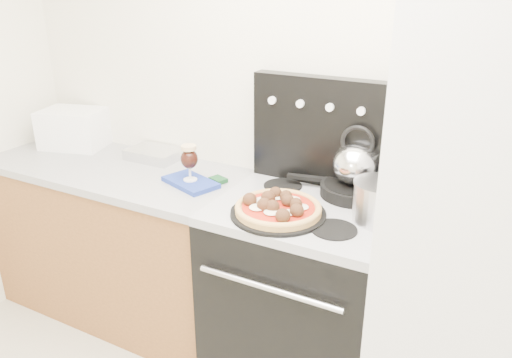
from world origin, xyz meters
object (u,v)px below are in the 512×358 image
Objects in this scene: pizza at (278,207)px; stock_pot at (380,203)px; base_cabinet at (123,244)px; pizza_pan at (278,214)px; tea_kettle at (356,160)px; fridge at (484,240)px; skillet at (354,190)px; beer_glass at (189,163)px; oven_mitt at (191,182)px; toaster_oven at (74,128)px; stove_body at (302,300)px.

stock_pot is at bearing 20.96° from pizza.
base_cabinet is 1.16m from pizza_pan.
base_cabinet is at bearing -174.75° from tea_kettle.
pizza is (-0.77, -0.11, 0.01)m from fridge.
base_cabinet is 1.36m from skillet.
base_cabinet is 8.12× the size of beer_glass.
pizza_pan is 1.85× the size of stock_pot.
pizza reaches higher than base_cabinet.
oven_mitt is (0.50, -0.02, 0.48)m from base_cabinet.
skillet is (-0.56, 0.23, -0.00)m from fridge.
toaster_oven reaches higher than oven_mitt.
stock_pot is (0.17, -0.19, 0.05)m from skillet.
pizza_pan is at bearing 0.00° from pizza.
toaster_oven reaches higher than skillet.
stock_pot is (0.91, 0.01, -0.01)m from beer_glass.
pizza is (0.53, -0.13, -0.05)m from beer_glass.
oven_mitt is 0.10m from beer_glass.
oven_mitt is (0.93, -0.17, -0.10)m from toaster_oven.
toaster_oven is at bearing 178.34° from tea_kettle.
beer_glass is 0.56m from pizza_pan.
pizza_pan reaches higher than stove_body.
toaster_oven is at bearing -178.74° from skillet.
fridge is (1.80, -0.05, 0.52)m from base_cabinet.
beer_glass reaches higher than stock_pot.
skillet is (0.21, 0.34, -0.01)m from pizza.
toaster_oven is at bearing 173.77° from stove_body.
stove_body reaches higher than base_cabinet.
tea_kettle is at bearing 130.86° from stock_pot.
toaster_oven is 1.50m from pizza.
stock_pot is at bearing -52.07° from tea_kettle.
fridge is 0.78m from pizza.
fridge is 10.65× the size of beer_glass.
pizza is (0.53, -0.13, 0.05)m from oven_mitt.
pizza_pan is 1.12× the size of pizza.
fridge is 6.37× the size of skillet.
oven_mitt is 1.53× the size of beer_glass.
fridge is at bearing -25.29° from tea_kettle.
tea_kettle is at bearing 15.21° from beer_glass.
oven_mitt is at bearing -164.79° from skillet.
base_cabinet is at bearing 177.42° from beer_glass.
stove_body is at bearing -124.94° from skillet.
pizza_pan is (-0.77, -0.11, -0.02)m from fridge.
skillet is at bearing 15.21° from oven_mitt.
stove_body is 0.56m from skillet.
tea_kettle is (0.00, 0.00, 0.14)m from skillet.
stove_body is at bearing -22.38° from toaster_oven.
fridge is 5.46× the size of toaster_oven.
stove_body is 0.87m from fridge.
pizza_pan is at bearing -122.04° from skillet.
base_cabinet is 1.17m from pizza.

